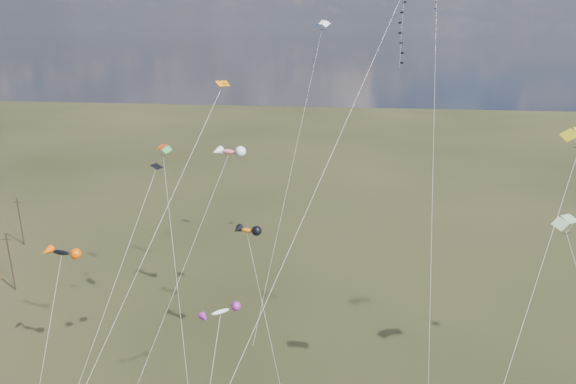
# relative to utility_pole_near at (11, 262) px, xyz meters

# --- Properties ---
(utility_pole_near) EXTENTS (1.40, 0.20, 8.00)m
(utility_pole_near) POSITION_rel_utility_pole_near_xyz_m (0.00, 0.00, 0.00)
(utility_pole_near) COLOR black
(utility_pole_near) RESTS_ON ground
(utility_pole_far) EXTENTS (1.40, 0.20, 8.00)m
(utility_pole_far) POSITION_rel_utility_pole_near_xyz_m (-8.00, 14.00, 0.00)
(utility_pole_far) COLOR black
(utility_pole_far) RESTS_ON ground
(diamond_black_high) EXTENTS (16.72, 28.91, 36.34)m
(diamond_black_high) POSITION_rel_utility_pole_near_xyz_m (46.11, -13.19, 26.92)
(diamond_black_high) COLOR black
(diamond_black_high) RESTS_ON ground
(diamond_navy_tall) EXTENTS (2.03, 29.19, 39.75)m
(diamond_navy_tall) POSITION_rel_utility_pole_near_xyz_m (52.03, 4.94, 29.91)
(diamond_navy_tall) COLOR #0A074E
(diamond_navy_tall) RESTS_ON ground
(diamond_black_mid) EXTENTS (7.37, 11.41, 22.96)m
(diamond_black_mid) POSITION_rel_utility_pole_near_xyz_m (26.27, -22.01, 11.42)
(diamond_black_mid) COLOR black
(diamond_black_mid) RESTS_ON ground
(diamond_orange_center) EXTENTS (12.59, 15.68, 29.64)m
(diamond_orange_center) POSITION_rel_utility_pole_near_xyz_m (30.73, -25.58, 15.88)
(diamond_orange_center) COLOR orange
(diamond_orange_center) RESTS_ON ground
(parafoil_blue_white) EXTENTS (6.80, 20.24, 34.30)m
(parafoil_blue_white) POSITION_rel_utility_pole_near_xyz_m (39.27, 10.30, 29.31)
(parafoil_blue_white) COLOR #1F57AC
(parafoil_blue_white) RESTS_ON ground
(parafoil_striped) EXTENTS (4.85, 15.75, 18.63)m
(parafoil_striped) POSITION_rel_utility_pole_near_xyz_m (61.80, -13.04, 13.80)
(parafoil_striped) COLOR yellow
(parafoil_striped) RESTS_ON ground
(parafoil_tricolor) EXTENTS (6.67, 13.00, 22.28)m
(parafoil_tricolor) POSITION_rel_utility_pole_near_xyz_m (24.74, -7.46, 17.52)
(parafoil_tricolor) COLOR yellow
(parafoil_tricolor) RESTS_ON ground
(novelty_black_orange) EXTENTS (3.78, 12.36, 13.69)m
(novelty_black_orange) POSITION_rel_utility_pole_near_xyz_m (17.02, -14.95, 9.03)
(novelty_black_orange) COLOR black
(novelty_black_orange) RESTS_ON ground
(novelty_orange_black) EXTENTS (5.85, 7.39, 15.10)m
(novelty_orange_black) POSITION_rel_utility_pole_near_xyz_m (33.83, -10.66, 10.38)
(novelty_orange_black) COLOR #CC6D0E
(novelty_orange_black) RESTS_ON ground
(novelty_white_purple) EXTENTS (2.59, 9.35, 14.36)m
(novelty_white_purple) POSITION_rel_utility_pole_near_xyz_m (34.79, -24.66, 9.81)
(novelty_white_purple) COLOR silver
(novelty_white_purple) RESTS_ON ground
(novelty_redwhite_stripe) EXTENTS (8.40, 15.64, 21.26)m
(novelty_redwhite_stripe) POSITION_rel_utility_pole_near_xyz_m (30.54, -3.75, 16.42)
(novelty_redwhite_stripe) COLOR red
(novelty_redwhite_stripe) RESTS_ON ground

